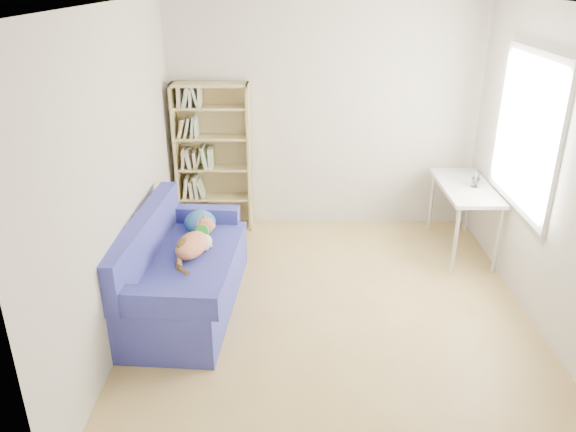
% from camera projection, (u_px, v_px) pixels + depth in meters
% --- Properties ---
extents(ground, '(4.00, 4.00, 0.00)m').
position_uv_depth(ground, '(332.00, 312.00, 5.03)').
color(ground, tan).
rests_on(ground, ground).
extents(room_shell, '(3.54, 4.04, 2.62)m').
position_uv_depth(room_shell, '(351.00, 134.00, 4.41)').
color(room_shell, silver).
rests_on(room_shell, ground).
extents(sofa, '(0.97, 1.83, 0.88)m').
position_uv_depth(sofa, '(182.00, 272.00, 5.02)').
color(sofa, navy).
rests_on(sofa, ground).
extents(bookshelf, '(0.85, 0.26, 1.70)m').
position_uv_depth(bookshelf, '(214.00, 164.00, 6.42)').
color(bookshelf, tan).
rests_on(bookshelf, ground).
extents(desk, '(0.52, 1.13, 0.75)m').
position_uv_depth(desk, '(466.00, 193.00, 5.90)').
color(desk, silver).
rests_on(desk, ground).
extents(pen_cup, '(0.08, 0.08, 0.16)m').
position_uv_depth(pen_cup, '(476.00, 181.00, 5.81)').
color(pen_cup, white).
rests_on(pen_cup, desk).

